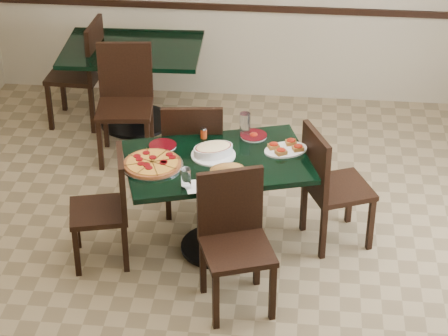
# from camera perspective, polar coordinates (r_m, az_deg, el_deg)

# --- Properties ---
(floor) EXTENTS (5.50, 5.50, 0.00)m
(floor) POSITION_cam_1_polar(r_m,az_deg,el_deg) (6.28, -0.11, -6.16)
(floor) COLOR olive
(floor) RESTS_ON ground
(room_shell) EXTENTS (5.50, 5.50, 5.50)m
(room_shell) POSITION_cam_1_polar(r_m,az_deg,el_deg) (7.22, 9.57, 9.20)
(room_shell) COLOR white
(room_shell) RESTS_ON floor
(main_table) EXTENTS (1.43, 1.14, 0.75)m
(main_table) POSITION_cam_1_polar(r_m,az_deg,el_deg) (6.10, -0.45, -0.91)
(main_table) COLOR black
(main_table) RESTS_ON floor
(back_table) EXTENTS (1.24, 0.93, 0.75)m
(back_table) POSITION_cam_1_polar(r_m,az_deg,el_deg) (7.91, -5.94, 6.34)
(back_table) COLOR black
(back_table) RESTS_ON floor
(chair_far) EXTENTS (0.49, 0.49, 0.95)m
(chair_far) POSITION_cam_1_polar(r_m,az_deg,el_deg) (6.54, -2.04, 1.09)
(chair_far) COLOR black
(chair_far) RESTS_ON floor
(chair_near) EXTENTS (0.56, 0.56, 0.93)m
(chair_near) POSITION_cam_1_polar(r_m,az_deg,el_deg) (5.66, 0.66, -4.26)
(chair_near) COLOR black
(chair_near) RESTS_ON floor
(chair_right) EXTENTS (0.56, 0.56, 0.92)m
(chair_right) POSITION_cam_1_polar(r_m,az_deg,el_deg) (6.25, 6.83, -0.87)
(chair_right) COLOR black
(chair_right) RESTS_ON floor
(chair_left) EXTENTS (0.48, 0.48, 0.85)m
(chair_left) POSITION_cam_1_polar(r_m,az_deg,el_deg) (6.11, -7.53, -2.27)
(chair_left) COLOR black
(chair_left) RESTS_ON floor
(back_chair_near) EXTENTS (0.50, 0.50, 0.98)m
(back_chair_near) POSITION_cam_1_polar(r_m,az_deg,el_deg) (7.40, -6.48, 4.75)
(back_chair_near) COLOR black
(back_chair_near) RESTS_ON floor
(back_chair_left) EXTENTS (0.48, 0.48, 0.98)m
(back_chair_left) POSITION_cam_1_polar(r_m,az_deg,el_deg) (7.97, -9.12, 6.53)
(back_chair_left) COLOR black
(back_chair_left) RESTS_ON floor
(pepperoni_pizza) EXTENTS (0.42, 0.42, 0.04)m
(pepperoni_pizza) POSITION_cam_1_polar(r_m,az_deg,el_deg) (5.94, -4.71, 0.29)
(pepperoni_pizza) COLOR silver
(pepperoni_pizza) RESTS_ON main_table
(lasagna_casserole) EXTENTS (0.33, 0.31, 0.09)m
(lasagna_casserole) POSITION_cam_1_polar(r_m,az_deg,el_deg) (6.03, -0.71, 1.18)
(lasagna_casserole) COLOR white
(lasagna_casserole) RESTS_ON main_table
(bread_basket) EXTENTS (0.27, 0.23, 0.10)m
(bread_basket) POSITION_cam_1_polar(r_m,az_deg,el_deg) (5.79, 0.19, -0.20)
(bread_basket) COLOR brown
(bread_basket) RESTS_ON main_table
(bruschetta_platter) EXTENTS (0.38, 0.34, 0.05)m
(bruschetta_platter) POSITION_cam_1_polar(r_m,az_deg,el_deg) (6.11, 4.05, 1.32)
(bruschetta_platter) COLOR white
(bruschetta_platter) RESTS_ON main_table
(side_plate_near) EXTENTS (0.18, 0.18, 0.02)m
(side_plate_near) POSITION_cam_1_polar(r_m,az_deg,el_deg) (5.72, -0.78, -1.02)
(side_plate_near) COLOR white
(side_plate_near) RESTS_ON main_table
(side_plate_far_r) EXTENTS (0.19, 0.19, 0.03)m
(side_plate_far_r) POSITION_cam_1_polar(r_m,az_deg,el_deg) (6.29, 1.95, 2.14)
(side_plate_far_r) COLOR white
(side_plate_far_r) RESTS_ON main_table
(side_plate_far_l) EXTENTS (0.20, 0.20, 0.02)m
(side_plate_far_l) POSITION_cam_1_polar(r_m,az_deg,el_deg) (6.17, -4.02, 1.47)
(side_plate_far_l) COLOR white
(side_plate_far_l) RESTS_ON main_table
(napkin_setting) EXTENTS (0.21, 0.21, 0.01)m
(napkin_setting) POSITION_cam_1_polar(r_m,az_deg,el_deg) (5.70, -1.67, -1.19)
(napkin_setting) COLOR white
(napkin_setting) RESTS_ON main_table
(water_glass_a) EXTENTS (0.08, 0.08, 0.17)m
(water_glass_a) POSITION_cam_1_polar(r_m,az_deg,el_deg) (6.29, 1.38, 2.90)
(water_glass_a) COLOR silver
(water_glass_a) RESTS_ON main_table
(water_glass_b) EXTENTS (0.07, 0.07, 0.14)m
(water_glass_b) POSITION_cam_1_polar(r_m,az_deg,el_deg) (5.66, -2.50, -0.69)
(water_glass_b) COLOR silver
(water_glass_b) RESTS_ON main_table
(pepper_shaker) EXTENTS (0.05, 0.05, 0.08)m
(pepper_shaker) POSITION_cam_1_polar(r_m,az_deg,el_deg) (6.26, -1.33, 2.32)
(pepper_shaker) COLOR #A93812
(pepper_shaker) RESTS_ON main_table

